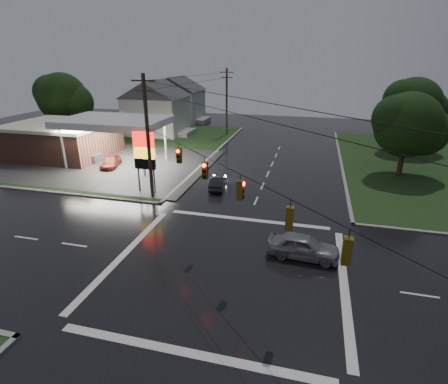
% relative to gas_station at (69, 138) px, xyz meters
% --- Properties ---
extents(ground, '(120.00, 120.00, 0.00)m').
position_rel_gas_station_xyz_m(ground, '(25.68, -19.70, -2.55)').
color(ground, black).
rests_on(ground, ground).
extents(grass_nw, '(36.00, 36.00, 0.08)m').
position_rel_gas_station_xyz_m(grass_nw, '(-0.32, 6.30, -2.51)').
color(grass_nw, black).
rests_on(grass_nw, ground).
extents(gas_station, '(26.20, 18.00, 5.60)m').
position_rel_gas_station_xyz_m(gas_station, '(0.00, 0.00, 0.00)').
color(gas_station, '#2D2D2D').
rests_on(gas_station, ground).
extents(pylon_sign, '(2.00, 0.35, 6.00)m').
position_rel_gas_station_xyz_m(pylon_sign, '(15.18, -9.20, 1.46)').
color(pylon_sign, '#59595E').
rests_on(pylon_sign, ground).
extents(utility_pole_nw, '(2.20, 0.32, 11.00)m').
position_rel_gas_station_xyz_m(utility_pole_nw, '(16.18, -10.20, 3.17)').
color(utility_pole_nw, '#382619').
rests_on(utility_pole_nw, ground).
extents(utility_pole_n, '(2.20, 0.32, 10.50)m').
position_rel_gas_station_xyz_m(utility_pole_n, '(16.18, 18.30, 2.92)').
color(utility_pole_n, '#382619').
rests_on(utility_pole_n, ground).
extents(traffic_signals, '(26.87, 26.87, 1.47)m').
position_rel_gas_station_xyz_m(traffic_signals, '(25.69, -19.72, 3.93)').
color(traffic_signals, black).
rests_on(traffic_signals, ground).
extents(house_near, '(11.05, 8.48, 8.60)m').
position_rel_gas_station_xyz_m(house_near, '(4.73, 16.30, 1.86)').
color(house_near, silver).
rests_on(house_near, ground).
extents(house_far, '(11.05, 8.48, 8.60)m').
position_rel_gas_station_xyz_m(house_far, '(3.73, 28.30, 1.86)').
color(house_far, silver).
rests_on(house_far, ground).
extents(tree_nw_behind, '(8.93, 7.60, 10.00)m').
position_rel_gas_station_xyz_m(tree_nw_behind, '(-8.17, 10.29, 3.63)').
color(tree_nw_behind, black).
rests_on(tree_nw_behind, ground).
extents(tree_ne_near, '(7.99, 6.80, 8.98)m').
position_rel_gas_station_xyz_m(tree_ne_near, '(39.82, 2.29, 3.01)').
color(tree_ne_near, black).
rests_on(tree_ne_near, ground).
extents(tree_ne_far, '(8.46, 7.20, 9.80)m').
position_rel_gas_station_xyz_m(tree_ne_far, '(42.83, 14.29, 3.63)').
color(tree_ne_far, black).
rests_on(tree_ne_far, ground).
extents(car_north, '(1.83, 3.87, 1.22)m').
position_rel_gas_station_xyz_m(car_north, '(21.40, -6.40, -1.93)').
color(car_north, black).
rests_on(car_north, ground).
extents(car_crossing, '(4.76, 2.21, 1.58)m').
position_rel_gas_station_xyz_m(car_crossing, '(30.20, -17.31, -1.76)').
color(car_crossing, gray).
rests_on(car_crossing, ground).
extents(car_pump, '(2.70, 4.49, 1.22)m').
position_rel_gas_station_xyz_m(car_pump, '(7.38, -2.79, -1.94)').
color(car_pump, maroon).
rests_on(car_pump, ground).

